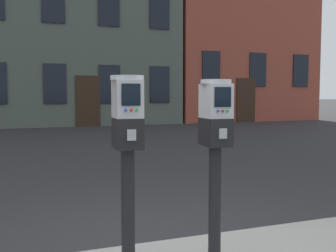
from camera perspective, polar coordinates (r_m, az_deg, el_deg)
parking_meter_near_kerb at (r=2.69m, az=-5.63°, el=-1.85°), size 0.23×0.26×1.33m
parking_meter_twin_adjacent at (r=2.92m, az=6.59°, el=-1.59°), size 0.23×0.26×1.31m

